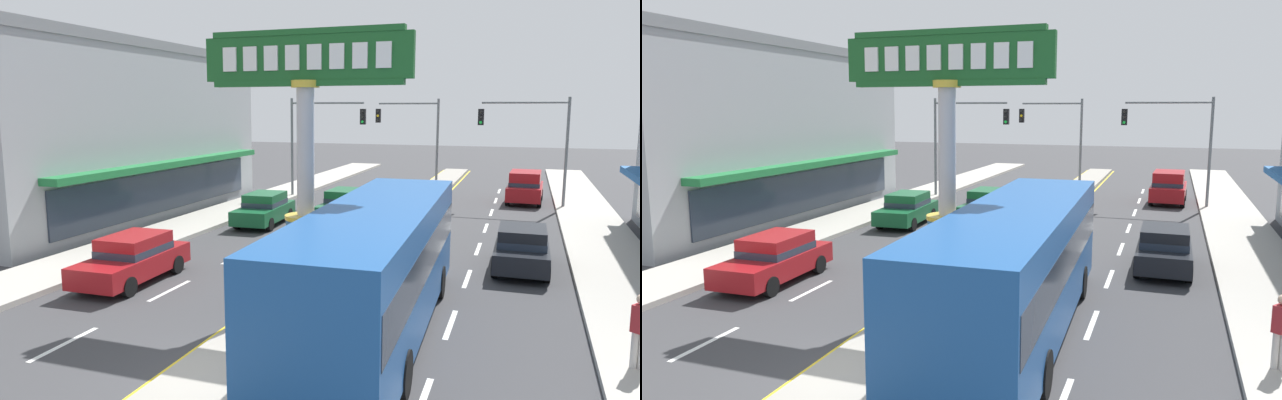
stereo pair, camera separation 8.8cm
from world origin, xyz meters
The scene contains 17 objects.
ground_plane centered at (0.00, 0.00, 0.00)m, with size 160.00×160.00×0.00m, color #3A3A3D.
median_strip centered at (0.00, 18.00, 0.07)m, with size 1.95×52.00×0.14m, color gray.
sidewalk_left centered at (-9.04, 16.00, 0.09)m, with size 2.93×60.00×0.18m, color #ADA89E.
sidewalk_right centered at (9.04, 16.00, 0.09)m, with size 2.93×60.00×0.18m, color #ADA89E.
lane_markings centered at (0.00, 16.65, 0.00)m, with size 8.69×52.00×0.01m.
district_sign centered at (0.00, 5.42, 3.89)m, with size 6.08×1.22×7.59m.
storefront_left centered at (-14.78, 14.90, 4.41)m, with size 8.40×19.72×8.82m.
traffic_light_left_side centered at (-6.21, 23.87, 4.25)m, with size 4.86×0.46×6.20m.
traffic_light_right_side centered at (6.21, 24.76, 4.25)m, with size 4.86×0.46×6.20m.
traffic_light_median_far centered at (-1.16, 28.74, 4.19)m, with size 4.20×0.46×6.20m.
bus_near_right_lane centered at (2.62, 3.43, 1.87)m, with size 2.86×11.27×3.26m.
sedan_far_right_lane centered at (5.92, 10.94, 0.79)m, with size 1.84×4.30×1.53m.
sedan_near_left_lane centered at (-2.62, 17.81, 0.79)m, with size 1.92×4.34×1.53m.
sedan_mid_left_lane centered at (-5.93, 15.31, 0.79)m, with size 2.03×4.40×1.53m.
suv_far_left_oncoming centered at (5.92, 26.45, 0.98)m, with size 2.12×4.68×1.90m.
sedan_kerb_right centered at (-5.92, 5.24, 0.79)m, with size 1.93×4.35×1.53m.
pedestrian_near_kerb centered at (8.32, 3.05, 1.09)m, with size 0.41×0.45×1.61m.
Camera 2 is at (6.01, -10.04, 5.57)m, focal length 32.85 mm.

